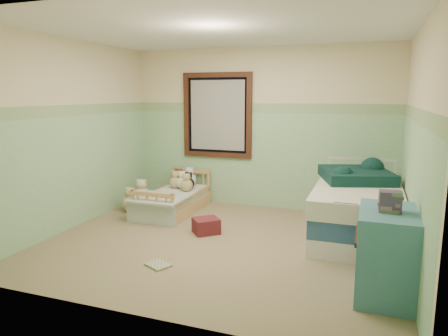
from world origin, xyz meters
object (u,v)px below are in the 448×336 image
(dresser, at_px, (386,253))
(red_pillow, at_px, (206,226))
(floor_book, at_px, (158,265))
(toddler_bed_frame, at_px, (174,206))
(plush_floor_cream, at_px, (142,195))
(twin_bed_frame, at_px, (356,227))
(plush_floor_tan, at_px, (130,203))

(dresser, bearing_deg, red_pillow, 154.90)
(floor_book, bearing_deg, red_pillow, 111.57)
(toddler_bed_frame, xyz_separation_m, dresser, (3.00, -1.78, 0.30))
(plush_floor_cream, height_order, red_pillow, plush_floor_cream)
(twin_bed_frame, distance_m, dresser, 1.63)
(toddler_bed_frame, distance_m, red_pillow, 1.16)
(plush_floor_cream, distance_m, floor_book, 2.62)
(floor_book, bearing_deg, plush_floor_cream, 150.13)
(plush_floor_tan, bearing_deg, red_pillow, -19.90)
(toddler_bed_frame, relative_size, plush_floor_cream, 4.99)
(plush_floor_cream, relative_size, floor_book, 1.12)
(toddler_bed_frame, bearing_deg, red_pillow, -42.17)
(plush_floor_tan, bearing_deg, toddler_bed_frame, 21.58)
(toddler_bed_frame, bearing_deg, plush_floor_tan, -158.42)
(toddler_bed_frame, bearing_deg, dresser, -30.70)
(plush_floor_cream, distance_m, red_pillow, 1.86)
(plush_floor_cream, xyz_separation_m, plush_floor_tan, (0.08, -0.48, -0.01))
(plush_floor_tan, height_order, dresser, dresser)
(dresser, height_order, red_pillow, dresser)
(red_pillow, bearing_deg, dresser, -25.10)
(plush_floor_cream, distance_m, plush_floor_tan, 0.49)
(toddler_bed_frame, height_order, plush_floor_cream, plush_floor_cream)
(dresser, distance_m, red_pillow, 2.38)
(plush_floor_tan, relative_size, floor_book, 1.05)
(floor_book, bearing_deg, plush_floor_tan, 155.45)
(plush_floor_cream, height_order, twin_bed_frame, plush_floor_cream)
(plush_floor_cream, xyz_separation_m, dresser, (3.70, -2.02, 0.25))
(plush_floor_cream, bearing_deg, toddler_bed_frame, -18.57)
(toddler_bed_frame, distance_m, twin_bed_frame, 2.71)
(plush_floor_cream, distance_m, twin_bed_frame, 3.43)
(plush_floor_tan, distance_m, floor_book, 2.18)
(toddler_bed_frame, relative_size, floor_book, 5.58)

